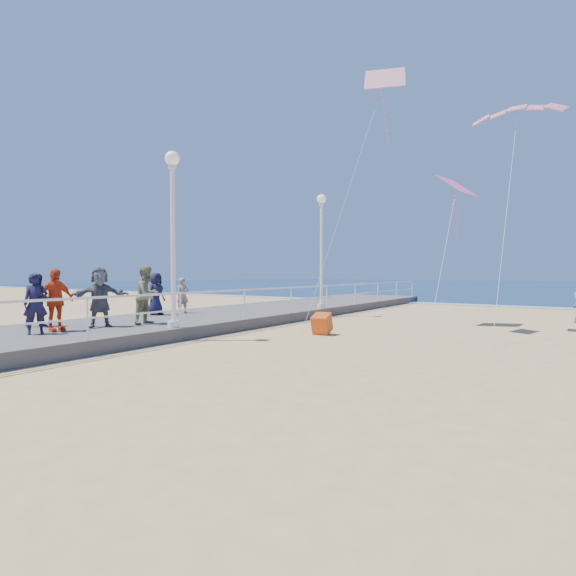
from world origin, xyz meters
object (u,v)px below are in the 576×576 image
Objects in this scene: spectator_0 at (36,304)px; spectator_5 at (100,297)px; spectator_3 at (55,300)px; box_kite at (322,326)px; spectator_7 at (39,300)px; lamp_post_far at (321,239)px; lamp_post_mid at (173,220)px; spectator_6 at (183,296)px; spectator_4 at (156,294)px; spectator_1 at (147,295)px.

spectator_5 is at bearing 21.47° from spectator_0.
spectator_3 reaches higher than box_kite.
lamp_post_far is at bearing -3.81° from spectator_7.
box_kite is (5.08, 4.83, -1.02)m from spectator_5.
lamp_post_far is at bearing 112.48° from box_kite.
spectator_3 is at bearing -129.44° from lamp_post_mid.
spectator_6 is at bearing 13.97° from spectator_3.
box_kite is at bearing 49.91° from lamp_post_mid.
lamp_post_far is 2.98× the size of spectator_3.
spectator_3 is 1.24× the size of spectator_6.
spectator_4 is at bearing -176.71° from box_kite.
spectator_0 reaches higher than box_kite.
spectator_1 is 3.92m from spectator_6.
spectator_4 is (-2.25, 2.20, -0.11)m from spectator_1.
box_kite is at bearing -62.55° from spectator_1.
spectator_5 is (-2.00, -1.16, -2.34)m from lamp_post_mid.
lamp_post_far reaches higher than spectator_6.
spectator_7 is 2.72× the size of box_kite.
box_kite is (3.09, -5.33, -3.36)m from lamp_post_far.
lamp_post_mid is 3.19× the size of spectator_4.
lamp_post_far is 7.02m from box_kite.
box_kite is at bearing -73.61° from spectator_6.
lamp_post_far is at bearing -16.89° from spectator_6.
spectator_1 is 1.44m from spectator_5.
spectator_3 is 1.36m from spectator_5.
spectator_0 is at bearing -121.71° from lamp_post_mid.
spectator_4 is 1.02× the size of spectator_7.
lamp_post_far is 12.51m from spectator_0.
lamp_post_mid is at bearing -120.62° from spectator_6.
spectator_5 reaches higher than spectator_3.
spectator_7 is at bearing 172.99° from spectator_4.
spectator_4 is at bearing -119.07° from lamp_post_far.
spectator_6 is at bearing -20.42° from spectator_4.
lamp_post_far is 6.93m from spectator_6.
spectator_5 is 1.90m from spectator_7.
spectator_7 is at bearing 151.85° from spectator_5.
spectator_0 is at bearing -105.18° from spectator_7.
spectator_6 is at bearing 20.35° from spectator_1.
spectator_0 is 0.88× the size of spectator_1.
spectator_3 is (-0.14, 0.60, 0.07)m from spectator_0.
spectator_3 is (-2.07, -2.52, -2.37)m from lamp_post_mid.
spectator_6 is at bearing -122.13° from lamp_post_far.
spectator_4 is (-1.62, 4.88, -0.06)m from spectator_3.
lamp_post_mid is 3.21× the size of spectator_0.
box_kite is (6.77, 1.30, -0.93)m from spectator_4.
lamp_post_far reaches higher than spectator_7.
spectator_1 is 3.15× the size of box_kite.
spectator_3 is at bearing -100.19° from lamp_post_far.
spectator_5 is (-0.56, -1.33, -0.02)m from spectator_1.
lamp_post_mid reaches higher than spectator_1.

